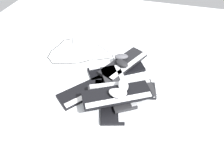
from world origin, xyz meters
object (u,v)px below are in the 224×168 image
Objects in this scene: keyboard_6 at (124,64)px; mouse_4 at (117,93)px; keyboard_0 at (116,69)px; mouse_2 at (118,92)px; keyboard_4 at (117,86)px; keyboard_5 at (121,91)px; keyboard_1 at (89,89)px; keyboard_7 at (117,95)px; keyboard_2 at (113,98)px; keyboard_3 at (125,90)px; mouse_1 at (123,85)px; mouse_0 at (121,57)px; mouse_3 at (122,63)px.

keyboard_6 is 4.18× the size of mouse_4.
mouse_2 is (-0.35, -0.10, 0.13)m from keyboard_0.
keyboard_4 is 4.14× the size of mouse_2.
keyboard_1 is at bearing 89.22° from keyboard_5.
keyboard_7 reaches higher than keyboard_5.
keyboard_2 is 1.02× the size of keyboard_4.
mouse_1 is (-0.08, -0.00, 0.13)m from keyboard_3.
keyboard_1 is at bearing 149.86° from keyboard_6.
keyboard_4 is at bearing 99.67° from keyboard_3.
mouse_0 is 1.00× the size of mouse_4.
mouse_0 reaches higher than keyboard_0.
mouse_0 is at bearing 13.62° from keyboard_5.
keyboard_5 is 0.28m from mouse_3.
mouse_3 reaches higher than keyboard_6.
keyboard_5 reaches higher than keyboard_4.
keyboard_2 is 4.22× the size of mouse_1.
keyboard_0 is at bearing 14.70° from keyboard_7.
mouse_3 is at bearing -33.27° from keyboard_1.
keyboard_1 is at bearing 70.97° from keyboard_7.
keyboard_5 reaches higher than keyboard_3.
mouse_4 is (-0.37, -0.05, 0.06)m from mouse_3.
keyboard_3 is at bearing 97.86° from mouse_4.
keyboard_0 is 4.11× the size of mouse_3.
keyboard_4 is at bearing 12.32° from keyboard_7.
keyboard_7 is at bearing -165.30° from keyboard_0.
mouse_1 is 1.00× the size of mouse_3.
mouse_4 reaches higher than mouse_3.
mouse_3 is at bearing 91.76° from mouse_2.
keyboard_5 is 0.37m from mouse_0.
keyboard_6 is (0.35, 0.00, 0.03)m from keyboard_2.
keyboard_7 reaches higher than keyboard_2.
keyboard_7 is at bearing -51.30° from mouse_3.
keyboard_2 is at bearing -179.88° from keyboard_6.
keyboard_0 is 4.11× the size of mouse_4.
keyboard_3 is at bearing -40.18° from mouse_3.
mouse_3 is (0.27, -0.18, 0.07)m from keyboard_1.
keyboard_3 is at bearing -75.01° from keyboard_1.
mouse_0 is (0.09, -0.02, 0.07)m from keyboard_0.
mouse_4 reaches higher than keyboard_7.
keyboard_3 is at bearing -91.60° from mouse_0.
mouse_3 reaches higher than keyboard_4.
keyboard_7 is 4.16× the size of mouse_2.
keyboard_6 is 4.18× the size of mouse_0.
keyboard_1 is 0.93× the size of keyboard_2.
mouse_0 reaches higher than keyboard_5.
mouse_4 is at bearing 173.32° from keyboard_3.
keyboard_0 is 4.11× the size of mouse_1.
mouse_4 reaches higher than keyboard_2.
mouse_3 is 0.38m from mouse_4.
keyboard_2 is 0.39m from mouse_0.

